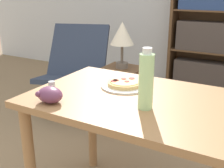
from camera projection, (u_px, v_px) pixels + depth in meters
The scene contains 9 objects.
dining_table at pixel (135, 118), 1.45m from camera, with size 1.06×0.73×0.74m.
pizza_on_plate at pixel (125, 84), 1.56m from camera, with size 0.26×0.26×0.04m.
grape_bunch at pixel (50, 95), 1.33m from camera, with size 0.13×0.11×0.08m.
drink_bottle at pixel (146, 81), 1.24m from camera, with size 0.07×0.07×0.28m.
salt_shaker at pixel (52, 88), 1.44m from camera, with size 0.04×0.04×0.07m.
lounge_chair_near at pixel (75, 83), 3.05m from camera, with size 0.82×0.93×0.88m.
bookshelf at pixel (204, 34), 3.46m from camera, with size 0.82×0.30×1.52m.
side_table at pixel (121, 98), 2.63m from camera, with size 0.34×0.34×0.58m.
table_lamp at pixel (122, 36), 2.44m from camera, with size 0.21×0.21×0.41m.
Camera 1 is at (0.64, -1.14, 1.26)m, focal length 45.00 mm.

